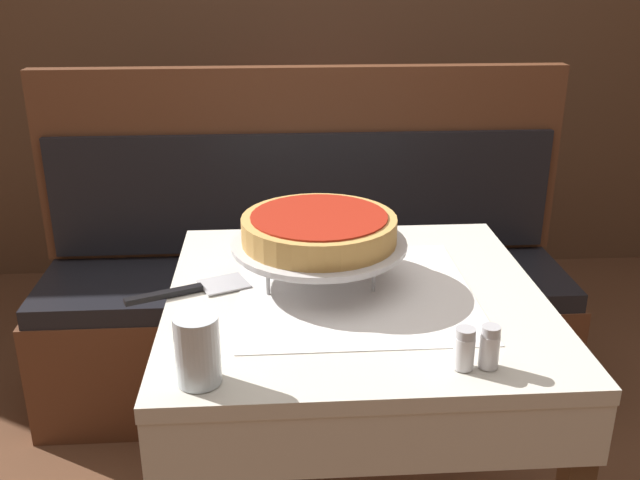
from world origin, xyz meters
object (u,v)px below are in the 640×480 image
at_px(pizza_pan_stand, 319,246).
at_px(water_glass_near, 198,350).
at_px(pepper_shaker, 489,347).
at_px(salt_shaker, 464,348).
at_px(booth_bench, 305,305).
at_px(napkin_holder, 320,216).
at_px(dining_table_front, 355,333).
at_px(dining_table_rear, 324,162).
at_px(pizza_server, 191,290).
at_px(condiment_caddy, 315,124).
at_px(deep_dish_pizza, 319,228).

relative_size(pizza_pan_stand, water_glass_near, 3.14).
bearing_deg(pizza_pan_stand, pepper_shaker, -54.62).
bearing_deg(salt_shaker, booth_bench, 101.57).
relative_size(booth_bench, water_glass_near, 14.28).
bearing_deg(napkin_holder, dining_table_front, -81.41).
distance_m(dining_table_rear, salt_shaker, 1.75).
relative_size(dining_table_rear, pizza_pan_stand, 1.98).
height_order(pizza_pan_stand, pepper_shaker, pizza_pan_stand).
height_order(dining_table_rear, pizza_server, pizza_server).
relative_size(dining_table_front, booth_bench, 0.46).
height_order(dining_table_front, condiment_caddy, condiment_caddy).
bearing_deg(dining_table_rear, water_glass_near, -100.74).
distance_m(dining_table_front, water_glass_near, 0.47).
bearing_deg(pizza_pan_stand, deep_dish_pizza, 0.00).
xyz_separation_m(dining_table_rear, deep_dish_pizza, (-0.11, -1.37, 0.23)).
bearing_deg(dining_table_rear, pizza_pan_stand, -94.58).
relative_size(dining_table_rear, booth_bench, 0.44).
xyz_separation_m(pizza_server, pepper_shaker, (0.54, -0.33, 0.03)).
xyz_separation_m(dining_table_front, salt_shaker, (0.15, -0.31, 0.14)).
relative_size(deep_dish_pizza, pepper_shaker, 4.26).
bearing_deg(condiment_caddy, pizza_server, -103.47).
bearing_deg(napkin_holder, pizza_pan_stand, -94.07).
bearing_deg(water_glass_near, condiment_caddy, 80.54).
distance_m(pizza_server, water_glass_near, 0.35).
height_order(booth_bench, salt_shaker, booth_bench).
distance_m(dining_table_rear, pepper_shaker, 1.76).
xyz_separation_m(booth_bench, water_glass_near, (-0.22, -1.10, 0.48)).
bearing_deg(dining_table_front, water_glass_near, -132.52).
bearing_deg(water_glass_near, pizza_server, 97.94).
height_order(dining_table_front, deep_dish_pizza, deep_dish_pizza).
distance_m(booth_bench, napkin_holder, 0.63).
relative_size(pizza_server, napkin_holder, 2.59).
bearing_deg(salt_shaker, dining_table_front, 115.89).
relative_size(deep_dish_pizza, napkin_holder, 3.30).
bearing_deg(deep_dish_pizza, dining_table_front, -42.08).
xyz_separation_m(booth_bench, pizza_server, (-0.27, -0.75, 0.43)).
relative_size(pizza_pan_stand, pizza_server, 1.45).
xyz_separation_m(dining_table_front, pizza_server, (-0.34, 0.02, 0.10)).
relative_size(pizza_server, water_glass_near, 2.16).
distance_m(dining_table_front, condiment_caddy, 1.48).
distance_m(dining_table_rear, pizza_pan_stand, 1.39).
bearing_deg(napkin_holder, booth_bench, 92.63).
relative_size(dining_table_front, pizza_server, 3.03).
height_order(booth_bench, pizza_server, booth_bench).
bearing_deg(pizza_server, booth_bench, 70.13).
xyz_separation_m(water_glass_near, salt_shaker, (0.45, 0.01, -0.02)).
distance_m(pizza_server, pepper_shaker, 0.63).
bearing_deg(pizza_pan_stand, napkin_holder, 85.93).
bearing_deg(napkin_holder, pizza_server, -132.05).
bearing_deg(pizza_server, dining_table_front, -3.93).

